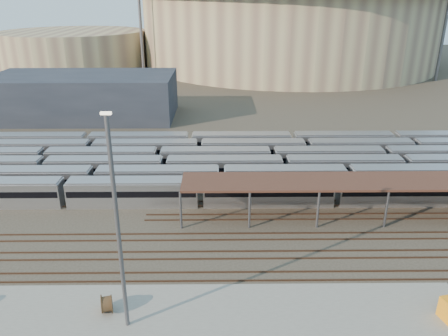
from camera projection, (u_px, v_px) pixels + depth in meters
ground at (245, 233)px, 54.09m from camera, size 420.00×420.00×0.00m
apron at (200, 316)px, 40.08m from camera, size 50.00×9.00×0.20m
subway_trains at (227, 165)px, 70.55m from camera, size 127.59×23.90×3.60m
inspection_shed at (415, 182)px, 56.16m from camera, size 60.30×6.00×5.30m
empty_tracks at (248, 255)px, 49.41m from camera, size 170.00×9.62×0.18m
stadium at (288, 22)px, 178.05m from camera, size 124.00×124.00×32.50m
secondary_arena at (75, 49)px, 171.44m from camera, size 56.00×56.00×14.00m
service_building at (84, 96)px, 102.88m from camera, size 42.00×20.00×10.00m
floodlight_0 at (140, 15)px, 148.10m from camera, size 4.00×1.00×38.40m
floodlight_2 at (447, 16)px, 139.84m from camera, size 4.00×1.00×38.40m
floodlight_3 at (204, 10)px, 194.68m from camera, size 4.00×1.00×38.40m
cable_reel_east at (107, 304)px, 40.16m from camera, size 1.33×1.87×1.70m
yard_light_pole at (118, 228)px, 35.23m from camera, size 0.80×0.36×19.44m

